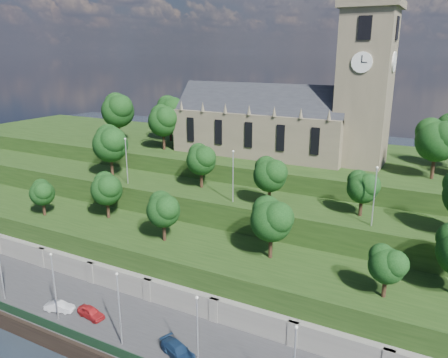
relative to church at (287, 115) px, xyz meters
The scene contains 15 objects.
promenade 45.42m from the church, 91.13° to the right, with size 160.00×12.00×2.00m, color #2D2D30.
fence 49.57m from the church, 91.00° to the right, with size 160.00×0.10×1.20m, color #16311D.
retaining_wall 39.48m from the church, 91.33° to the right, with size 160.00×2.10×5.00m.
embankment_lower 33.57m from the church, 91.61° to the right, with size 160.00×12.00×8.00m, color #1B3411.
embankment_upper 23.71m from the church, 92.66° to the right, with size 160.00×10.00×12.00m, color #1B3411.
hilltop 15.57m from the church, 101.11° to the left, with size 160.00×32.00×15.00m, color #1B3411.
church is the anchor object (origin of this frame).
trees_lower 29.24m from the church, 82.66° to the right, with size 64.77×8.69×8.09m.
trees_upper 18.65m from the church, 90.44° to the right, with size 62.05×8.26×9.31m.
trees_hilltop 5.85m from the church, 163.54° to the right, with size 74.24×15.96×10.30m.
lamp_posts_promenade 46.23m from the church, 93.67° to the right, with size 60.36×0.36×8.93m.
lamp_posts_upper 20.87m from the church, 92.26° to the right, with size 40.36×0.36×7.89m.
car_left 46.76m from the church, 103.09° to the right, with size 1.58×3.93×1.34m, color #AF1D20.
car_middle 48.64m from the church, 108.48° to the right, with size 1.30×3.74×1.23m, color #B5B5BA.
car_right 46.76m from the church, 84.72° to the right, with size 1.93×4.74×1.38m, color #152B4C.
Camera 1 is at (27.71, -29.07, 33.47)m, focal length 35.00 mm.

